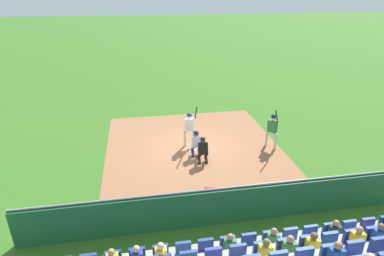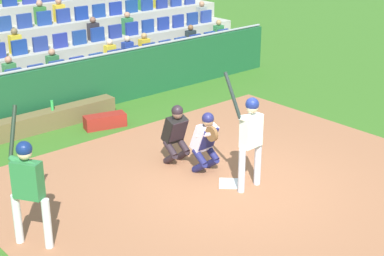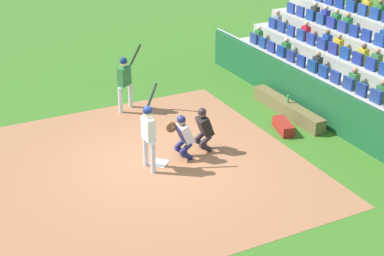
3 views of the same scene
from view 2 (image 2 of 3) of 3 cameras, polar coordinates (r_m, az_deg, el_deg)
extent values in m
plane|color=#35661F|center=(11.37, 3.76, -5.46)|extent=(160.00, 160.00, 0.00)
cube|color=#9B6242|center=(11.06, 5.59, -6.31)|extent=(8.59, 8.31, 0.01)
cube|color=white|center=(11.37, 3.76, -5.39)|extent=(0.62, 0.62, 0.02)
cylinder|color=silver|center=(11.23, 6.39, -3.47)|extent=(0.14, 0.14, 0.86)
cylinder|color=silver|center=(10.92, 4.84, -4.18)|extent=(0.14, 0.14, 0.86)
cube|color=silver|center=(10.78, 5.76, -0.29)|extent=(0.43, 0.24, 0.61)
sphere|color=beige|center=(10.63, 5.85, 2.00)|extent=(0.22, 0.22, 0.22)
sphere|color=navy|center=(10.61, 5.87, 2.31)|extent=(0.25, 0.25, 0.25)
cylinder|color=silver|center=(10.66, 5.54, 1.13)|extent=(0.46, 0.12, 0.14)
cylinder|color=silver|center=(10.54, 4.94, 0.91)|extent=(0.17, 0.14, 0.13)
cylinder|color=black|center=(10.49, 3.95, 3.22)|extent=(0.11, 0.43, 0.80)
sphere|color=black|center=(10.51, 4.66, 1.00)|extent=(0.06, 0.06, 0.06)
cylinder|color=navy|center=(11.88, 1.91, -3.39)|extent=(0.14, 0.39, 0.34)
cylinder|color=navy|center=(11.79, 1.92, -2.42)|extent=(0.14, 0.38, 0.33)
cylinder|color=navy|center=(11.69, 0.74, -3.81)|extent=(0.14, 0.39, 0.34)
cylinder|color=navy|center=(11.60, 0.75, -2.83)|extent=(0.14, 0.38, 0.33)
cube|color=white|center=(11.58, 1.20, -0.91)|extent=(0.43, 0.43, 0.60)
cube|color=navy|center=(11.50, 1.60, -1.08)|extent=(0.38, 0.22, 0.45)
sphere|color=#9F744F|center=(11.38, 1.55, 0.65)|extent=(0.22, 0.22, 0.22)
cube|color=black|center=(11.38, 1.55, 0.65)|extent=(0.20, 0.11, 0.20)
sphere|color=navy|center=(11.36, 1.56, 0.93)|extent=(0.24, 0.24, 0.24)
cylinder|color=brown|center=(11.19, 1.92, -0.56)|extent=(0.07, 0.30, 0.30)
cylinder|color=white|center=(11.32, 1.21, -0.67)|extent=(0.15, 0.40, 0.22)
cylinder|color=#291E24|center=(12.25, -0.91, -2.59)|extent=(0.15, 0.39, 0.34)
cylinder|color=#291E24|center=(12.16, -0.92, -1.64)|extent=(0.15, 0.39, 0.33)
cylinder|color=#291E24|center=(12.07, -2.11, -2.97)|extent=(0.15, 0.39, 0.34)
cylinder|color=#291E24|center=(11.98, -2.12, -2.01)|extent=(0.15, 0.39, 0.33)
cube|color=black|center=(11.97, -1.69, -0.13)|extent=(0.43, 0.43, 0.60)
cube|color=#291E24|center=(11.88, -1.34, -0.30)|extent=(0.39, 0.22, 0.45)
sphere|color=brown|center=(11.77, -1.43, 1.40)|extent=(0.22, 0.22, 0.22)
cube|color=black|center=(11.77, -1.43, 1.40)|extent=(0.20, 0.11, 0.20)
sphere|color=#291E24|center=(11.75, -1.43, 1.68)|extent=(0.24, 0.24, 0.24)
cube|color=#19522C|center=(15.24, -10.89, 3.97)|extent=(13.26, 0.24, 1.33)
cylinder|color=gray|center=(15.05, -11.07, 6.53)|extent=(13.26, 0.07, 0.07)
cube|color=brown|center=(14.43, -13.43, 0.88)|extent=(3.36, 0.40, 0.44)
cylinder|color=green|center=(14.30, -13.42, 2.15)|extent=(0.07, 0.07, 0.24)
cube|color=maroon|center=(14.21, -8.44, 0.68)|extent=(1.05, 0.60, 0.32)
cylinder|color=silver|center=(9.49, -13.87, -9.01)|extent=(0.18, 0.18, 0.84)
cylinder|color=silver|center=(9.75, -16.57, -8.44)|extent=(0.18, 0.18, 0.84)
cube|color=#2C723B|center=(9.29, -15.67, -4.86)|extent=(0.43, 0.50, 0.60)
sphere|color=beige|center=(9.10, -15.94, -2.32)|extent=(0.22, 0.22, 0.22)
sphere|color=navy|center=(9.08, -15.98, -1.98)|extent=(0.24, 0.24, 0.24)
cylinder|color=#2C723B|center=(9.22, -16.04, -3.16)|extent=(0.29, 0.47, 0.14)
cylinder|color=#2C723B|center=(9.31, -16.98, -3.01)|extent=(0.11, 0.16, 0.13)
cylinder|color=#1E2C1F|center=(9.37, -17.00, -0.31)|extent=(0.36, 0.34, 0.74)
sphere|color=black|center=(9.35, -17.19, -2.77)|extent=(0.06, 0.06, 0.06)
cube|color=#A2A194|center=(16.92, -13.99, 4.02)|extent=(15.27, 0.88, 0.53)
cube|color=navy|center=(20.49, 3.03, 8.96)|extent=(0.44, 0.10, 0.42)
cube|color=#2B763C|center=(20.64, 2.58, 9.21)|extent=(0.32, 0.22, 0.52)
sphere|color=#9E7F4D|center=(20.57, 2.60, 10.19)|extent=(0.19, 0.19, 0.19)
cube|color=navy|center=(20.06, 1.70, 8.72)|extent=(0.44, 0.10, 0.42)
cube|color=navy|center=(19.64, 0.31, 8.45)|extent=(0.44, 0.10, 0.42)
cube|color=#222C2E|center=(19.80, -0.14, 8.71)|extent=(0.32, 0.22, 0.52)
sphere|color=brown|center=(19.72, -0.14, 9.73)|extent=(0.19, 0.19, 0.19)
cube|color=navy|center=(19.24, -1.14, 8.17)|extent=(0.44, 0.10, 0.42)
cube|color=navy|center=(18.85, -2.64, 7.88)|extent=(0.44, 0.10, 0.42)
cube|color=navy|center=(18.47, -4.21, 7.56)|extent=(0.44, 0.10, 0.42)
cube|color=gold|center=(18.64, -4.64, 7.83)|extent=(0.32, 0.22, 0.52)
sphere|color=#AB814D|center=(18.56, -4.68, 8.91)|extent=(0.19, 0.19, 0.19)
cube|color=navy|center=(18.10, -5.83, 7.23)|extent=(0.44, 0.10, 0.42)
cube|color=navy|center=(18.28, -6.26, 7.51)|extent=(0.32, 0.22, 0.52)
sphere|color=#C9A88B|center=(18.19, -6.31, 8.61)|extent=(0.19, 0.19, 0.19)
cube|color=navy|center=(17.76, -7.52, 6.87)|extent=(0.44, 0.10, 0.42)
cube|color=gold|center=(17.93, -7.94, 7.16)|extent=(0.32, 0.22, 0.52)
sphere|color=beige|center=(17.85, -8.00, 8.28)|extent=(0.19, 0.19, 0.19)
cube|color=navy|center=(17.43, -9.27, 6.50)|extent=(0.44, 0.10, 0.42)
cube|color=navy|center=(17.11, -11.09, 6.11)|extent=(0.44, 0.10, 0.42)
cube|color=navy|center=(16.82, -12.96, 5.69)|extent=(0.44, 0.10, 0.42)
cube|color=#2C6B38|center=(17.00, -13.36, 6.00)|extent=(0.32, 0.22, 0.52)
sphere|color=#A67257|center=(16.91, -13.46, 7.18)|extent=(0.19, 0.19, 0.19)
cube|color=navy|center=(16.54, -14.90, 5.26)|extent=(0.44, 0.10, 0.42)
cube|color=navy|center=(16.29, -16.90, 4.80)|extent=(0.44, 0.10, 0.42)
cube|color=#34773B|center=(16.48, -17.26, 5.13)|extent=(0.32, 0.22, 0.52)
sphere|color=#AF7256|center=(16.39, -17.40, 6.34)|extent=(0.19, 0.19, 0.19)
cube|color=#A2A194|center=(17.61, -15.41, 5.45)|extent=(15.27, 0.88, 1.05)
cube|color=navy|center=(21.01, 1.37, 10.77)|extent=(0.44, 0.10, 0.42)
cube|color=gray|center=(21.17, 0.94, 10.99)|extent=(0.32, 0.22, 0.52)
sphere|color=#A27053|center=(21.11, 0.95, 11.95)|extent=(0.19, 0.19, 0.19)
cube|color=navy|center=(20.59, 0.03, 10.55)|extent=(0.44, 0.10, 0.42)
cube|color=navy|center=(20.19, -1.36, 10.33)|extent=(0.44, 0.10, 0.42)
cube|color=navy|center=(19.79, -2.80, 10.09)|extent=(0.44, 0.10, 0.42)
cube|color=navy|center=(19.41, -4.30, 9.83)|extent=(0.44, 0.10, 0.42)
cube|color=navy|center=(19.04, -5.86, 9.56)|extent=(0.44, 0.10, 0.42)
cube|color=#2D7340|center=(19.22, -6.27, 9.80)|extent=(0.32, 0.22, 0.52)
sphere|color=#AB7358|center=(19.15, -6.32, 10.86)|extent=(0.19, 0.19, 0.19)
cube|color=navy|center=(18.69, -7.47, 9.26)|extent=(0.44, 0.10, 0.42)
cube|color=navy|center=(18.36, -9.15, 8.95)|extent=(0.44, 0.10, 0.42)
cube|color=#28242A|center=(18.54, -9.54, 9.21)|extent=(0.32, 0.22, 0.52)
sphere|color=brown|center=(18.47, -9.61, 10.30)|extent=(0.19, 0.19, 0.19)
cube|color=navy|center=(18.04, -10.87, 8.62)|extent=(0.44, 0.10, 0.42)
cube|color=navy|center=(17.73, -12.66, 8.27)|extent=(0.44, 0.10, 0.42)
cube|color=navy|center=(17.45, -14.51, 7.90)|extent=(0.44, 0.10, 0.42)
cube|color=navy|center=(17.18, -16.41, 7.51)|extent=(0.44, 0.10, 0.42)
cube|color=gold|center=(17.38, -16.75, 7.80)|extent=(0.32, 0.22, 0.52)
sphere|color=brown|center=(17.30, -16.88, 8.95)|extent=(0.19, 0.19, 0.19)
cube|color=#A2A194|center=(18.32, -16.72, 6.77)|extent=(15.27, 0.88, 1.58)
cube|color=navy|center=(21.16, -1.56, 12.29)|extent=(0.44, 0.10, 0.42)
cube|color=navy|center=(20.76, -2.95, 12.10)|extent=(0.44, 0.10, 0.42)
cube|color=gold|center=(20.94, -3.35, 12.30)|extent=(0.32, 0.22, 0.52)
cube|color=navy|center=(20.38, -4.39, 11.89)|extent=(0.44, 0.10, 0.42)
cube|color=#2C7B39|center=(20.56, -4.79, 12.10)|extent=(0.32, 0.22, 0.52)
cube|color=navy|center=(20.01, -5.89, 11.66)|extent=(0.44, 0.10, 0.42)
cube|color=navy|center=(19.66, -7.43, 11.42)|extent=(0.44, 0.10, 0.42)
cube|color=navy|center=(19.32, -9.03, 11.17)|extent=(0.44, 0.10, 0.42)
cube|color=navy|center=(18.99, -10.68, 10.89)|extent=(0.44, 0.10, 0.42)
cube|color=navy|center=(18.68, -12.39, 10.60)|extent=(0.44, 0.10, 0.42)
cube|color=gold|center=(18.87, -12.75, 10.83)|extent=(0.32, 0.22, 0.52)
sphere|color=#AD7256|center=(18.82, -12.84, 11.91)|extent=(0.19, 0.19, 0.19)
cube|color=navy|center=(18.39, -14.14, 10.29)|extent=(0.44, 0.10, 0.42)
cube|color=#337330|center=(18.59, -14.49, 10.52)|extent=(0.32, 0.22, 0.52)
sphere|color=#A07057|center=(18.53, -14.60, 11.61)|extent=(0.19, 0.19, 0.19)
cube|color=navy|center=(18.12, -15.95, 9.95)|extent=(0.44, 0.10, 0.42)
cube|color=navy|center=(17.86, -17.81, 9.60)|extent=(0.44, 0.10, 0.42)
cube|color=#A2A194|center=(19.04, -17.93, 7.99)|extent=(15.27, 0.88, 2.11)
camera|label=1|loc=(23.38, -18.04, 26.19)|focal=29.93mm
camera|label=3|loc=(20.05, 47.99, 21.75)|focal=54.40mm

